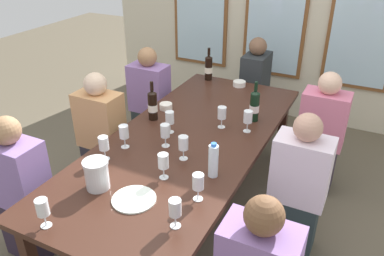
# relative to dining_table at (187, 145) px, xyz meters

# --- Properties ---
(ground_plane) EXTENTS (12.00, 12.00, 0.00)m
(ground_plane) POSITION_rel_dining_table_xyz_m (0.00, 0.00, -0.68)
(ground_plane) COLOR brown
(dining_table) EXTENTS (1.09, 2.56, 0.74)m
(dining_table) POSITION_rel_dining_table_xyz_m (0.00, 0.00, 0.00)
(dining_table) COLOR #3D2118
(dining_table) RESTS_ON ground
(white_plate_0) EXTENTS (0.26, 0.26, 0.01)m
(white_plate_0) POSITION_rel_dining_table_xyz_m (0.05, -0.78, 0.07)
(white_plate_0) COLOR white
(white_plate_0) RESTS_ON dining_table
(metal_pitcher) EXTENTS (0.16, 0.16, 0.19)m
(metal_pitcher) POSITION_rel_dining_table_xyz_m (-0.21, -0.78, 0.16)
(metal_pitcher) COLOR silver
(metal_pitcher) RESTS_ON dining_table
(wine_bottle_0) EXTENTS (0.08, 0.08, 0.33)m
(wine_bottle_0) POSITION_rel_dining_table_xyz_m (-0.36, 1.18, 0.19)
(wine_bottle_0) COLOR black
(wine_bottle_0) RESTS_ON dining_table
(wine_bottle_1) EXTENTS (0.08, 0.08, 0.33)m
(wine_bottle_1) POSITION_rel_dining_table_xyz_m (-0.40, 0.16, 0.19)
(wine_bottle_1) COLOR black
(wine_bottle_1) RESTS_ON dining_table
(wine_bottle_2) EXTENTS (0.08, 0.08, 0.33)m
(wine_bottle_2) POSITION_rel_dining_table_xyz_m (0.35, 0.51, 0.19)
(wine_bottle_2) COLOR black
(wine_bottle_2) RESTS_ON dining_table
(tasting_bowl_0) EXTENTS (0.12, 0.12, 0.05)m
(tasting_bowl_0) POSITION_rel_dining_table_xyz_m (-0.02, 1.16, 0.08)
(tasting_bowl_0) COLOR white
(tasting_bowl_0) RESTS_ON dining_table
(tasting_bowl_1) EXTENTS (0.11, 0.11, 0.05)m
(tasting_bowl_1) POSITION_rel_dining_table_xyz_m (-0.40, 0.37, 0.09)
(tasting_bowl_1) COLOR white
(tasting_bowl_1) RESTS_ON dining_table
(water_bottle) EXTENTS (0.06, 0.06, 0.24)m
(water_bottle) POSITION_rel_dining_table_xyz_m (0.37, -0.35, 0.17)
(water_bottle) COLOR white
(water_bottle) RESTS_ON dining_table
(wine_glass_0) EXTENTS (0.07, 0.07, 0.17)m
(wine_glass_0) POSITION_rel_dining_table_xyz_m (0.36, 0.31, 0.18)
(wine_glass_0) COLOR white
(wine_glass_0) RESTS_ON dining_table
(wine_glass_1) EXTENTS (0.07, 0.07, 0.17)m
(wine_glass_1) POSITION_rel_dining_table_xyz_m (-0.34, -0.31, 0.18)
(wine_glass_1) COLOR white
(wine_glass_1) RESTS_ON dining_table
(wine_glass_2) EXTENTS (0.07, 0.07, 0.17)m
(wine_glass_2) POSITION_rel_dining_table_xyz_m (0.11, -0.26, 0.18)
(wine_glass_2) COLOR white
(wine_glass_2) RESTS_ON dining_table
(wine_glass_3) EXTENTS (0.07, 0.07, 0.17)m
(wine_glass_3) POSITION_rel_dining_table_xyz_m (-0.16, 0.03, 0.18)
(wine_glass_3) COLOR white
(wine_glass_3) RESTS_ON dining_table
(wine_glass_4) EXTENTS (0.07, 0.07, 0.17)m
(wine_glass_4) POSITION_rel_dining_table_xyz_m (0.37, -0.87, 0.18)
(wine_glass_4) COLOR white
(wine_glass_4) RESTS_ON dining_table
(wine_glass_5) EXTENTS (0.07, 0.07, 0.17)m
(wine_glass_5) POSITION_rel_dining_table_xyz_m (0.16, 0.28, 0.18)
(wine_glass_5) COLOR white
(wine_glass_5) RESTS_ON dining_table
(wine_glass_6) EXTENTS (0.07, 0.07, 0.17)m
(wine_glass_6) POSITION_rel_dining_table_xyz_m (-0.09, -0.17, 0.18)
(wine_glass_6) COLOR white
(wine_glass_6) RESTS_ON dining_table
(wine_glass_7) EXTENTS (0.07, 0.07, 0.17)m
(wine_glass_7) POSITION_rel_dining_table_xyz_m (-0.37, -0.50, 0.18)
(wine_glass_7) COLOR white
(wine_glass_7) RESTS_ON dining_table
(wine_glass_8) EXTENTS (0.07, 0.07, 0.17)m
(wine_glass_8) POSITION_rel_dining_table_xyz_m (0.38, -0.61, 0.18)
(wine_glass_8) COLOR white
(wine_glass_8) RESTS_ON dining_table
(wine_glass_9) EXTENTS (0.07, 0.07, 0.17)m
(wine_glass_9) POSITION_rel_dining_table_xyz_m (0.10, -0.51, 0.18)
(wine_glass_9) COLOR white
(wine_glass_9) RESTS_ON dining_table
(wine_glass_10) EXTENTS (0.07, 0.07, 0.17)m
(wine_glass_10) POSITION_rel_dining_table_xyz_m (-0.25, -1.18, 0.18)
(wine_glass_10) COLOR white
(wine_glass_10) RESTS_ON dining_table
(seated_person_0) EXTENTS (0.38, 0.24, 1.11)m
(seated_person_0) POSITION_rel_dining_table_xyz_m (-0.85, -0.85, -0.15)
(seated_person_0) COLOR #302435
(seated_person_0) RESTS_ON ground
(seated_person_2) EXTENTS (0.38, 0.24, 1.11)m
(seated_person_2) POSITION_rel_dining_table_xyz_m (-0.85, 0.81, -0.15)
(seated_person_2) COLOR #273032
(seated_person_2) RESTS_ON ground
(seated_person_3) EXTENTS (0.38, 0.24, 1.11)m
(seated_person_3) POSITION_rel_dining_table_xyz_m (0.85, 0.89, -0.15)
(seated_person_3) COLOR #322734
(seated_person_3) RESTS_ON ground
(seated_person_4) EXTENTS (0.38, 0.24, 1.11)m
(seated_person_4) POSITION_rel_dining_table_xyz_m (-0.85, 0.03, -0.15)
(seated_person_4) COLOR #2D2B32
(seated_person_4) RESTS_ON ground
(seated_person_5) EXTENTS (0.38, 0.24, 1.11)m
(seated_person_5) POSITION_rel_dining_table_xyz_m (0.85, 0.04, -0.15)
(seated_person_5) COLOR #263336
(seated_person_5) RESTS_ON ground
(seated_person_6) EXTENTS (0.24, 0.38, 1.11)m
(seated_person_6) POSITION_rel_dining_table_xyz_m (0.00, 1.63, -0.15)
(seated_person_6) COLOR #28282C
(seated_person_6) RESTS_ON ground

